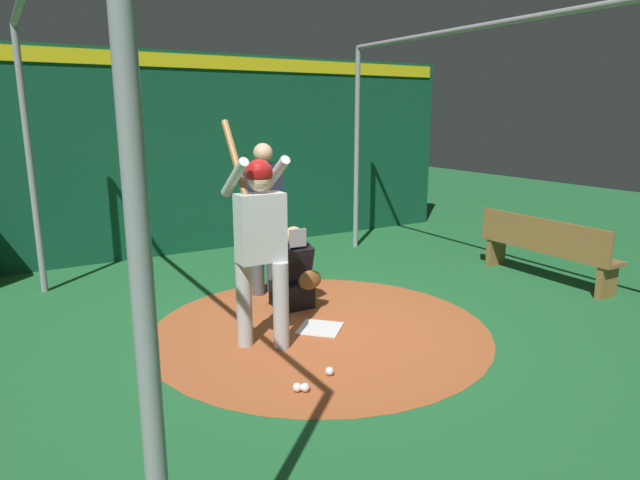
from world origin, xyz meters
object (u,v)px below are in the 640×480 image
(home_plate, at_px, (320,328))
(baseball_2, at_px, (330,371))
(bench, at_px, (545,247))
(baseball_1, at_px, (305,387))
(batter, at_px, (260,235))
(catcher, at_px, (294,276))
(baseball_0, at_px, (297,387))
(umpire, at_px, (264,210))

(home_plate, bearing_deg, baseball_2, -25.99)
(home_plate, distance_m, bench, 3.46)
(home_plate, bearing_deg, baseball_1, -35.62)
(bench, height_order, baseball_2, bench)
(home_plate, xyz_separation_m, batter, (0.08, -0.69, 1.08))
(catcher, relative_size, baseball_0, 12.90)
(bench, xyz_separation_m, baseball_2, (0.92, -3.89, -0.41))
(catcher, height_order, umpire, umpire)
(umpire, xyz_separation_m, baseball_0, (2.40, -0.84, -1.00))
(umpire, height_order, baseball_2, umpire)
(catcher, xyz_separation_m, baseball_0, (1.77, -0.91, -0.33))
(batter, relative_size, baseball_2, 28.76)
(home_plate, relative_size, bench, 0.21)
(baseball_0, height_order, baseball_1, same)
(bench, bearing_deg, baseball_1, -75.88)
(batter, height_order, baseball_0, batter)
(bench, distance_m, baseball_2, 4.02)
(catcher, xyz_separation_m, umpire, (-0.63, -0.06, 0.67))
(baseball_0, bearing_deg, umpire, 160.59)
(umpire, xyz_separation_m, baseball_2, (2.28, -0.47, -1.00))
(home_plate, xyz_separation_m, umpire, (-1.35, 0.02, 1.03))
(batter, distance_m, baseball_1, 1.45)
(batter, xyz_separation_m, bench, (-0.06, 4.12, -0.64))
(batter, xyz_separation_m, catcher, (-0.81, 0.77, -0.72))
(home_plate, bearing_deg, bench, 89.63)
(baseball_1, xyz_separation_m, baseball_2, (-0.14, 0.32, 0.00))
(home_plate, height_order, batter, batter)
(catcher, xyz_separation_m, baseball_1, (1.80, -0.85, -0.33))
(catcher, distance_m, umpire, 0.92)
(catcher, height_order, bench, catcher)
(bench, distance_m, baseball_1, 4.36)
(batter, relative_size, baseball_0, 28.76)
(catcher, relative_size, baseball_1, 12.90)
(batter, bearing_deg, home_plate, 96.96)
(catcher, relative_size, baseball_2, 12.90)
(home_plate, relative_size, baseball_2, 5.68)
(baseball_0, bearing_deg, baseball_2, 106.65)
(batter, height_order, baseball_2, batter)
(catcher, height_order, baseball_0, catcher)
(baseball_1, bearing_deg, catcher, 154.69)
(batter, bearing_deg, baseball_0, -8.19)
(umpire, height_order, baseball_1, umpire)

